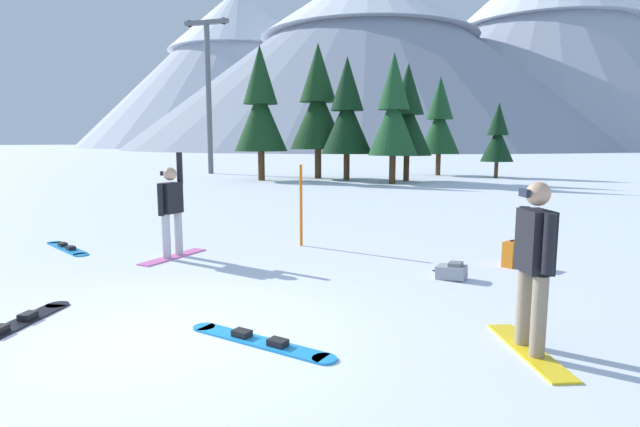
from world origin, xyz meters
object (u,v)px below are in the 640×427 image
(snowboarder_foreground, at_px, (534,263))
(loose_snowboard_far_spare, at_px, (14,325))
(pine_tree_leaning, at_px, (439,122))
(ski_lift_tower, at_px, (208,87))
(loose_snowboard_near_left, at_px, (259,341))
(backpack_orange, at_px, (512,255))
(pine_tree_young, at_px, (318,105))
(loose_snowboard_near_right, at_px, (67,248))
(pine_tree_twin, at_px, (260,107))
(pine_tree_short, at_px, (408,117))
(trail_marker_pole, at_px, (301,205))
(pine_tree_broad, at_px, (498,137))
(pine_tree_slender, at_px, (347,114))
(snowboarder_midground, at_px, (171,209))
(pine_tree_tall, at_px, (393,113))
(backpack_grey, at_px, (452,271))

(snowboarder_foreground, xyz_separation_m, loose_snowboard_far_spare, (-5.67, -1.05, -0.91))
(pine_tree_leaning, distance_m, ski_lift_tower, 15.63)
(loose_snowboard_near_left, bearing_deg, snowboarder_foreground, 12.87)
(backpack_orange, distance_m, pine_tree_young, 22.59)
(loose_snowboard_near_right, bearing_deg, pine_tree_twin, 101.99)
(loose_snowboard_near_right, distance_m, pine_tree_short, 21.12)
(trail_marker_pole, relative_size, pine_tree_leaning, 0.26)
(pine_tree_broad, relative_size, ski_lift_tower, 0.44)
(loose_snowboard_near_right, height_order, pine_tree_slender, pine_tree_slender)
(snowboarder_midground, bearing_deg, pine_tree_broad, 75.38)
(pine_tree_leaning, distance_m, pine_tree_tall, 8.01)
(pine_tree_short, distance_m, ski_lift_tower, 14.33)
(pine_tree_twin, bearing_deg, pine_tree_tall, -1.05)
(loose_snowboard_near_right, distance_m, backpack_grey, 7.55)
(pine_tree_tall, bearing_deg, pine_tree_broad, 49.63)
(snowboarder_midground, height_order, loose_snowboard_far_spare, snowboarder_midground)
(snowboarder_midground, distance_m, trail_marker_pole, 2.60)
(snowboarder_foreground, height_order, pine_tree_twin, pine_tree_twin)
(pine_tree_tall, bearing_deg, loose_snowboard_near_left, -84.31)
(backpack_grey, distance_m, backpack_orange, 1.48)
(trail_marker_pole, bearing_deg, pine_tree_short, 91.27)
(snowboarder_midground, distance_m, loose_snowboard_far_spare, 3.80)
(snowboarder_foreground, distance_m, ski_lift_tower, 32.04)
(pine_tree_broad, relative_size, pine_tree_twin, 0.60)
(pine_tree_leaning, height_order, ski_lift_tower, ski_lift_tower)
(loose_snowboard_near_right, xyz_separation_m, pine_tree_short, (4.00, 20.44, 3.49))
(backpack_grey, bearing_deg, loose_snowboard_near_right, -179.93)
(pine_tree_twin, height_order, ski_lift_tower, ski_lift_tower)
(loose_snowboard_far_spare, relative_size, ski_lift_tower, 0.18)
(snowboarder_foreground, relative_size, pine_tree_twin, 0.23)
(backpack_orange, distance_m, pine_tree_slender, 20.57)
(pine_tree_tall, bearing_deg, pine_tree_slender, 150.71)
(backpack_grey, height_order, pine_tree_twin, pine_tree_twin)
(loose_snowboard_near_right, height_order, ski_lift_tower, ski_lift_tower)
(pine_tree_leaning, xyz_separation_m, pine_tree_short, (-1.30, -5.61, 0.03))
(trail_marker_pole, bearing_deg, pine_tree_leaning, 87.90)
(loose_snowboard_far_spare, relative_size, pine_tree_young, 0.23)
(pine_tree_young, bearing_deg, pine_tree_slender, -29.85)
(ski_lift_tower, bearing_deg, pine_tree_young, -14.09)
(loose_snowboard_far_spare, height_order, pine_tree_young, pine_tree_young)
(backpack_orange, bearing_deg, snowboarder_midground, -169.21)
(loose_snowboard_far_spare, distance_m, loose_snowboard_near_left, 2.96)
(loose_snowboard_far_spare, distance_m, pine_tree_short, 24.41)
(loose_snowboard_near_left, xyz_separation_m, pine_tree_broad, (3.15, 27.72, 2.44))
(pine_tree_leaning, xyz_separation_m, pine_tree_slender, (-4.60, -6.21, 0.26))
(pine_tree_twin, bearing_deg, pine_tree_young, 46.66)
(snowboarder_midground, xyz_separation_m, pine_tree_leaning, (2.81, 26.06, 2.56))
(pine_tree_leaning, relative_size, pine_tree_broad, 1.41)
(snowboarder_foreground, distance_m, loose_snowboard_near_right, 8.91)
(snowboarder_midground, xyz_separation_m, loose_snowboard_near_left, (3.23, -3.26, -0.89))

